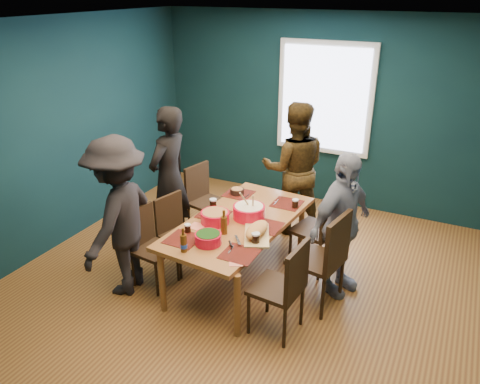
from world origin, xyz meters
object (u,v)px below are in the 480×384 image
object	(u,v)px
bowl_herbs	(208,238)
cutting_board	(257,231)
chair_right_near	(286,283)
person_back	(294,169)
chair_right_mid	(326,254)
person_right	(341,225)
chair_left_near	(148,241)
chair_left_far	(203,195)
bowl_dumpling	(249,211)
dining_table	(239,226)
bowl_salad	(215,217)
person_far_left	(169,178)
chair_left_mid	(175,226)
person_near_left	(119,217)
chair_right_far	(323,225)

from	to	relation	value
bowl_herbs	cutting_board	size ratio (longest dim) A/B	0.42
chair_right_near	person_back	size ratio (longest dim) A/B	0.55
chair_right_mid	person_right	distance (m)	0.38
chair_left_near	person_right	distance (m)	2.03
chair_left_near	bowl_herbs	distance (m)	0.84
chair_left_far	bowl_dumpling	size ratio (longest dim) A/B	2.67
dining_table	bowl_salad	world-z (taller)	bowl_salad
chair_right_mid	chair_right_near	distance (m)	0.59
chair_right_mid	person_far_left	distance (m)	2.14
bowl_dumpling	cutting_board	size ratio (longest dim) A/B	0.56
chair_left_mid	person_right	world-z (taller)	person_right
person_right	person_near_left	bearing A→B (deg)	138.09
dining_table	chair_left_near	bearing A→B (deg)	-144.42
bowl_dumpling	cutting_board	bearing A→B (deg)	-53.76
bowl_dumpling	chair_right_near	bearing A→B (deg)	-45.66
person_far_left	person_back	world-z (taller)	person_far_left
bowl_salad	cutting_board	size ratio (longest dim) A/B	0.49
person_near_left	chair_right_far	bearing A→B (deg)	117.80
chair_right_near	person_far_left	xyz separation A→B (m)	(-1.88, 0.96, 0.32)
dining_table	person_near_left	bearing A→B (deg)	-139.53
chair_left_far	chair_left_near	distance (m)	1.23
bowl_herbs	cutting_board	xyz separation A→B (m)	(0.36, 0.34, -0.00)
person_back	bowl_salad	bearing A→B (deg)	53.16
bowl_salad	bowl_herbs	xyz separation A→B (m)	(0.15, -0.41, -0.01)
chair_right_near	cutting_board	distance (m)	0.66
bowl_herbs	chair_right_mid	bearing A→B (deg)	25.49
chair_left_near	bowl_salad	size ratio (longest dim) A/B	2.87
chair_right_near	bowl_herbs	size ratio (longest dim) A/B	3.67
chair_right_far	chair_right_mid	xyz separation A→B (m)	(0.22, -0.62, 0.03)
person_far_left	person_near_left	distance (m)	1.05
person_far_left	person_back	size ratio (longest dim) A/B	1.02
chair_left_mid	person_back	distance (m)	1.71
chair_right_near	person_right	distance (m)	0.95
chair_left_mid	person_near_left	distance (m)	0.75
dining_table	cutting_board	size ratio (longest dim) A/B	3.17
bowl_salad	chair_left_mid	bearing A→B (deg)	173.88
bowl_salad	chair_left_near	bearing A→B (deg)	-151.50
cutting_board	chair_right_mid	bearing A→B (deg)	-11.58
chair_right_near	person_back	xyz separation A→B (m)	(-0.66, 1.96, 0.30)
person_right	bowl_herbs	bearing A→B (deg)	149.92
chair_right_mid	chair_left_far	bearing A→B (deg)	167.08
chair_right_near	cutting_board	xyz separation A→B (m)	(-0.47, 0.40, 0.22)
person_far_left	bowl_dumpling	distance (m)	1.19
person_back	person_near_left	bearing A→B (deg)	36.78
chair_right_mid	chair_left_mid	bearing A→B (deg)	-168.85
cutting_board	chair_left_near	bearing A→B (deg)	169.03
chair_right_far	chair_right_mid	world-z (taller)	chair_right_mid
chair_right_near	bowl_dumpling	size ratio (longest dim) A/B	2.77
chair_left_far	bowl_dumpling	bearing A→B (deg)	-20.49
person_near_left	bowl_dumpling	world-z (taller)	person_near_left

